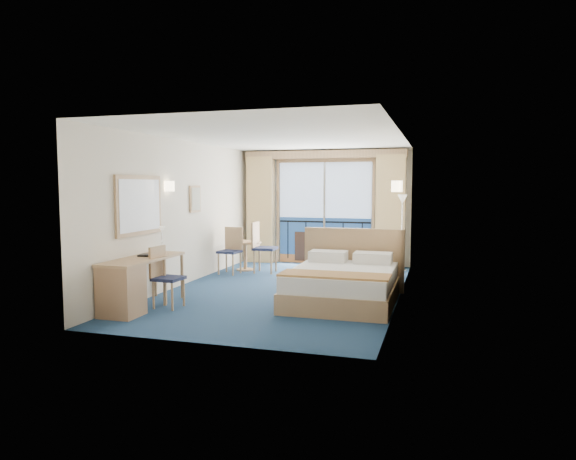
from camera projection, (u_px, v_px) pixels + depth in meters
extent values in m
plane|color=navy|center=(285.00, 290.00, 9.16)|extent=(6.50, 6.50, 0.00)
cube|color=beige|center=(325.00, 207.00, 12.16)|extent=(4.00, 0.02, 2.70)
cube|color=beige|center=(204.00, 230.00, 5.93)|extent=(4.00, 0.02, 2.70)
cube|color=beige|center=(183.00, 213.00, 9.61)|extent=(0.02, 6.50, 2.70)
cube|color=beige|center=(401.00, 217.00, 8.47)|extent=(0.02, 6.50, 2.70)
cube|color=white|center=(285.00, 137.00, 8.92)|extent=(4.00, 6.50, 0.02)
cube|color=navy|center=(324.00, 240.00, 12.19)|extent=(2.20, 0.02, 1.08)
cube|color=#BACFF5|center=(325.00, 190.00, 12.08)|extent=(2.20, 0.02, 1.32)
cube|color=brown|center=(324.00, 260.00, 12.23)|extent=(2.20, 0.02, 0.20)
cube|color=black|center=(324.00, 222.00, 12.14)|extent=(2.20, 0.02, 0.04)
cube|color=tan|center=(325.00, 160.00, 12.01)|extent=(2.36, 0.03, 0.12)
cube|color=tan|center=(278.00, 213.00, 12.45)|extent=(0.06, 0.03, 2.40)
cube|color=tan|center=(373.00, 214.00, 11.80)|extent=(0.06, 0.03, 2.40)
cube|color=silver|center=(324.00, 214.00, 12.12)|extent=(0.05, 0.02, 2.40)
cube|color=#352018|center=(339.00, 248.00, 12.09)|extent=(0.35, 0.02, 0.70)
cube|color=#352018|center=(302.00, 246.00, 12.35)|extent=(0.35, 0.02, 0.70)
cube|color=#352018|center=(322.00, 251.00, 12.21)|extent=(0.30, 0.02, 0.45)
cube|color=black|center=(288.00, 240.00, 12.44)|extent=(0.02, 0.01, 0.90)
cube|color=black|center=(306.00, 240.00, 12.31)|extent=(0.03, 0.01, 0.90)
cube|color=black|center=(324.00, 241.00, 12.18)|extent=(0.03, 0.01, 0.90)
cube|color=black|center=(343.00, 241.00, 12.06)|extent=(0.03, 0.01, 0.90)
cube|color=black|center=(362.00, 242.00, 11.93)|extent=(0.02, 0.01, 0.90)
cube|color=tan|center=(261.00, 210.00, 12.42)|extent=(0.65, 0.22, 2.55)
cube|color=tan|center=(390.00, 212.00, 11.54)|extent=(0.65, 0.22, 2.55)
cube|color=tan|center=(324.00, 154.00, 11.90)|extent=(3.80, 0.25, 0.18)
cube|color=tan|center=(139.00, 205.00, 8.15)|extent=(0.04, 1.25, 0.95)
cube|color=silver|center=(140.00, 205.00, 8.14)|extent=(0.01, 1.12, 0.82)
cube|color=tan|center=(195.00, 199.00, 10.01)|extent=(0.03, 0.42, 0.52)
cube|color=gray|center=(196.00, 199.00, 10.00)|extent=(0.01, 0.34, 0.44)
cylinder|color=beige|center=(169.00, 186.00, 8.97)|extent=(0.18, 0.18, 0.18)
cylinder|color=beige|center=(397.00, 186.00, 8.31)|extent=(0.18, 0.18, 0.18)
cube|color=tan|center=(342.00, 294.00, 8.09)|extent=(1.62, 2.02, 0.30)
cube|color=white|center=(342.00, 277.00, 8.07)|extent=(1.56, 1.96, 0.25)
cube|color=#C1854B|center=(334.00, 275.00, 7.43)|extent=(1.60, 0.56, 0.03)
cube|color=white|center=(328.00, 256.00, 8.85)|extent=(0.63, 0.40, 0.18)
cube|color=white|center=(373.00, 258.00, 8.63)|extent=(0.63, 0.40, 0.18)
cube|color=tan|center=(353.00, 260.00, 9.07)|extent=(1.77, 0.06, 1.11)
cube|color=#A37956|center=(389.00, 275.00, 9.15)|extent=(0.41, 0.39, 0.53)
cube|color=white|center=(391.00, 258.00, 9.12)|extent=(0.20, 0.16, 0.08)
imported|color=#434951|center=(367.00, 258.00, 10.50)|extent=(1.12, 1.13, 0.77)
cylinder|color=silver|center=(401.00, 270.00, 11.20)|extent=(0.23, 0.23, 0.03)
cylinder|color=silver|center=(402.00, 235.00, 11.13)|extent=(0.03, 0.03, 1.57)
cone|color=beige|center=(403.00, 199.00, 11.07)|extent=(0.21, 0.21, 0.19)
cube|color=tan|center=(142.00, 259.00, 7.80)|extent=(0.56, 1.64, 0.04)
cube|color=#A37956|center=(121.00, 291.00, 7.30)|extent=(0.53, 0.49, 0.73)
cylinder|color=tan|center=(136.00, 281.00, 8.10)|extent=(0.05, 0.05, 0.73)
cylinder|color=tan|center=(165.00, 282.00, 7.96)|extent=(0.05, 0.05, 0.73)
cylinder|color=tan|center=(155.00, 275.00, 8.64)|extent=(0.05, 0.05, 0.73)
cylinder|color=tan|center=(182.00, 276.00, 8.50)|extent=(0.05, 0.05, 0.73)
cube|color=#1C2342|center=(169.00, 278.00, 7.81)|extent=(0.43, 0.43, 0.05)
cube|color=tan|center=(157.00, 262.00, 7.86)|extent=(0.06, 0.40, 0.48)
cylinder|color=tan|center=(172.00, 297.00, 7.63)|extent=(0.03, 0.03, 0.43)
cylinder|color=tan|center=(184.00, 292.00, 7.93)|extent=(0.03, 0.03, 0.43)
cylinder|color=tan|center=(154.00, 295.00, 7.74)|extent=(0.03, 0.03, 0.43)
cylinder|color=tan|center=(166.00, 291.00, 8.04)|extent=(0.03, 0.03, 0.43)
cube|color=black|center=(149.00, 255.00, 7.98)|extent=(0.32, 0.26, 0.03)
cylinder|color=silver|center=(162.00, 250.00, 8.44)|extent=(0.11, 0.11, 0.02)
cylinder|color=silver|center=(162.00, 240.00, 8.43)|extent=(0.01, 0.01, 0.36)
cone|color=beige|center=(162.00, 229.00, 8.41)|extent=(0.10, 0.10, 0.09)
cylinder|color=tan|center=(245.00, 242.00, 11.26)|extent=(0.71, 0.71, 0.04)
cylinder|color=tan|center=(245.00, 256.00, 11.28)|extent=(0.07, 0.07, 0.62)
cylinder|color=tan|center=(245.00, 269.00, 11.31)|extent=(0.39, 0.39, 0.03)
cube|color=#1C2342|center=(265.00, 249.00, 10.95)|extent=(0.48, 0.48, 0.06)
cube|color=tan|center=(255.00, 235.00, 10.98)|extent=(0.06, 0.46, 0.55)
cylinder|color=tan|center=(271.00, 263.00, 10.75)|extent=(0.04, 0.04, 0.50)
cylinder|color=tan|center=(276.00, 260.00, 11.11)|extent=(0.04, 0.04, 0.50)
cylinder|color=tan|center=(254.00, 262.00, 10.84)|extent=(0.04, 0.04, 0.50)
cylinder|color=tan|center=(259.00, 259.00, 11.20)|extent=(0.04, 0.04, 0.50)
cube|color=#1C2342|center=(229.00, 252.00, 10.80)|extent=(0.46, 0.46, 0.05)
cube|color=tan|center=(234.00, 239.00, 10.96)|extent=(0.42, 0.08, 0.50)
cylinder|color=tan|center=(219.00, 264.00, 10.73)|extent=(0.04, 0.04, 0.45)
cylinder|color=tan|center=(233.00, 265.00, 10.60)|extent=(0.04, 0.04, 0.45)
cylinder|color=tan|center=(226.00, 262.00, 11.04)|extent=(0.04, 0.04, 0.45)
cylinder|color=tan|center=(240.00, 263.00, 10.92)|extent=(0.04, 0.04, 0.45)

